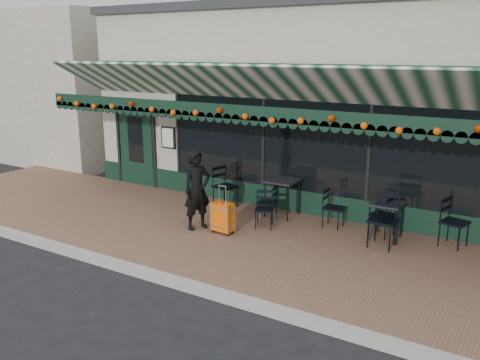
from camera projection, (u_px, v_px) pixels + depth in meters
The scene contains 16 objects.
ground at pixel (196, 289), 7.91m from camera, with size 80.00×80.00×0.00m, color black.
sidewalk at pixel (259, 244), 9.55m from camera, with size 18.00×4.00×0.15m, color brown.
curb at pixel (193, 287), 7.83m from camera, with size 18.00×0.16×0.15m, color #9E9E99.
restaurant_building at pixel (364, 101), 13.83m from camera, with size 12.00×9.60×4.50m.
neighbor_building_left at pixel (51, 81), 20.49m from camera, with size 12.00×8.00×4.80m, color #B8B4A2.
woman at pixel (197, 190), 10.00m from camera, with size 0.58×0.38×1.59m, color black.
suitcase at pixel (223, 217), 9.85m from camera, with size 0.43×0.25×0.95m.
cafe_table_a at pixel (387, 206), 9.48m from camera, with size 0.58×0.58×0.71m.
cafe_table_b at pixel (282, 183), 10.79m from camera, with size 0.65×0.65×0.80m.
chair_a_left at pixel (382, 215), 9.69m from camera, with size 0.41×0.41×0.82m, color black, non-canonical shape.
chair_a_right at pixel (455, 223), 9.16m from camera, with size 0.45×0.45×0.89m, color black, non-canonical shape.
chair_a_front at pixel (383, 221), 9.13m from camera, with size 0.49×0.49×0.97m, color black, non-canonical shape.
chair_b_left at pixel (267, 203), 10.59m from camera, with size 0.38×0.38×0.77m, color black, non-canonical shape.
chair_b_right at pixel (334, 208), 10.18m from camera, with size 0.39×0.39×0.78m, color black, non-canonical shape.
chair_b_front at pixel (264, 210), 10.14m from camera, with size 0.38×0.38×0.76m, color black, non-canonical shape.
chair_solo at pixel (225, 187), 11.49m from camera, with size 0.46×0.46×0.93m, color black, non-canonical shape.
Camera 1 is at (4.36, -5.82, 3.62)m, focal length 38.00 mm.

